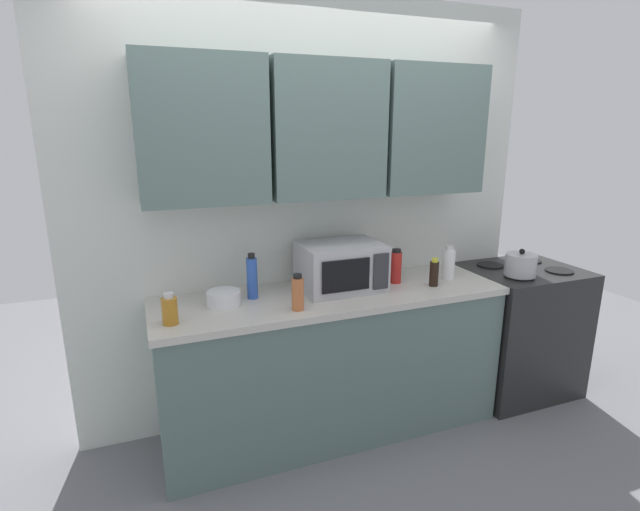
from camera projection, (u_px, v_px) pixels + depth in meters
ground_plane at (384, 503)px, 2.44m from camera, size 8.00×8.00×0.00m
wall_back_with_cabinets at (318, 175)px, 2.88m from camera, size 2.95×0.38×2.60m
counter_run at (332, 362)px, 2.96m from camera, size 2.08×0.63×0.90m
stove_range at (517, 329)px, 3.43m from camera, size 0.76×0.64×0.91m
kettle at (521, 265)px, 3.11m from camera, size 0.20×0.20×0.18m
microwave at (341, 266)px, 2.88m from camera, size 0.48×0.37×0.28m
bottle_amber_vinegar at (170, 310)px, 2.37m from camera, size 0.08×0.08×0.16m
bottle_red_sauce at (396, 267)px, 3.00m from camera, size 0.07×0.07×0.22m
bottle_spice_jar at (298, 293)px, 2.55m from camera, size 0.07×0.07×0.20m
bottle_white_jar at (448, 264)px, 3.07m from camera, size 0.08×0.08×0.22m
bottle_soy_dark at (434, 273)px, 2.94m from camera, size 0.06×0.06×0.18m
bottle_blue_cleaner at (252, 277)px, 2.72m from camera, size 0.06×0.06×0.26m
bowl_ceramic_small at (224, 298)px, 2.63m from camera, size 0.19×0.19×0.08m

